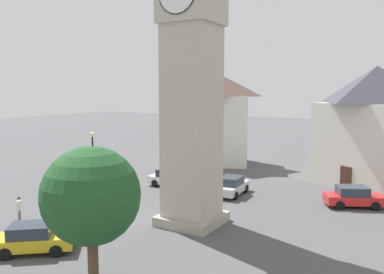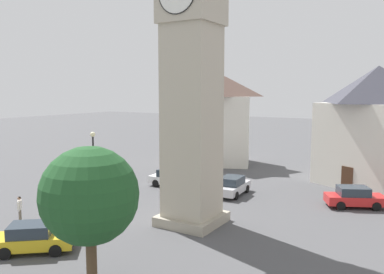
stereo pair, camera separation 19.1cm
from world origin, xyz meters
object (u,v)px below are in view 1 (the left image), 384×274
Objects in this scene: pedestrian at (19,207)px; tree at (91,196)px; car_silver_kerb at (33,238)px; building_corner_back at (374,125)px; lamp_post at (93,160)px; car_white_side at (354,197)px; car_black_far at (171,178)px; car_blue_kerb at (88,185)px; building_terrace_right at (218,118)px; clock_tower at (192,13)px; car_red_corner at (232,186)px.

pedestrian is 12.00m from tree.
car_silver_kerb is 0.68× the size of tree.
lamp_post is at bearing -130.45° from building_corner_back.
car_white_side is (13.11, 17.35, 0.00)m from car_silver_kerb.
car_blue_kerb is at bearing -128.15° from car_black_far.
car_black_far is 0.39× the size of building_corner_back.
car_blue_kerb is at bearing 136.50° from tree.
pedestrian is at bearing -79.42° from car_blue_kerb.
car_silver_kerb is 0.96× the size of car_white_side.
car_silver_kerb is at bearing -83.23° from building_terrace_right.
car_blue_kerb and car_black_far have the same top height.
pedestrian is at bearing -103.42° from car_black_far.
building_terrace_right is at bearing 97.13° from car_black_far.
car_white_side is 20.54m from tree.
clock_tower reaches higher than car_blue_kerb.
clock_tower reaches higher than pedestrian.
clock_tower is 13.26m from tree.
building_terrace_right is (-1.51, 12.06, 4.52)m from car_black_far.
building_terrace_right is 21.00m from lamp_post.
car_blue_kerb is 7.21m from car_black_far.
car_silver_kerb is (-4.80, -8.21, -12.34)m from clock_tower.
car_blue_kerb is 0.38× the size of building_corner_back.
car_blue_kerb is 0.40× the size of building_terrace_right.
car_blue_kerb and car_silver_kerb have the same top height.
building_corner_back reaches higher than car_red_corner.
car_black_far is (4.46, 5.67, 0.00)m from car_blue_kerb.
pedestrian reaches higher than car_blue_kerb.
building_corner_back is at bearing -8.45° from building_terrace_right.
car_red_corner is 15.90m from pedestrian.
pedestrian is (-9.67, -5.56, -12.10)m from clock_tower.
car_black_far is at bearing 114.06° from tree.
building_corner_back is at bearing 61.99° from car_silver_kerb.
lamp_post is (-15.72, -18.44, -1.71)m from building_corner_back.
clock_tower is at bearing 96.38° from tree.
car_blue_kerb is 5.84m from lamp_post.
car_blue_kerb is 7.42m from pedestrian.
car_silver_kerb is at bearing -57.91° from car_blue_kerb.
building_corner_back reaches higher than car_silver_kerb.
building_terrace_right is at bearing 121.64° from car_red_corner.
building_corner_back is (16.69, -2.48, 0.14)m from building_terrace_right.
tree is 30.67m from building_terrace_right.
pedestrian is at bearing -93.62° from building_terrace_right.
car_black_far is 0.40× the size of building_terrace_right.
clock_tower is 14.53m from car_red_corner.
car_silver_kerb is at bearing -118.01° from building_corner_back.
building_corner_back reaches higher than car_blue_kerb.
car_blue_kerb is at bearing -99.43° from building_terrace_right.
building_terrace_right is at bearing 80.57° from car_blue_kerb.
car_red_corner is 14.05m from building_corner_back.
car_blue_kerb is at bearing 122.09° from car_silver_kerb.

